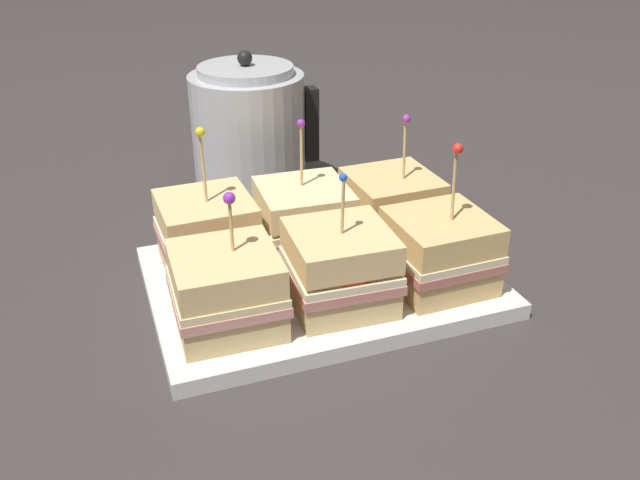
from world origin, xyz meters
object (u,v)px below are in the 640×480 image
Objects in this scene: sandwich_front_left at (227,290)px; sandwich_back_right at (391,206)px; sandwich_front_center at (342,268)px; sandwich_front_right at (440,251)px; serving_platter at (320,281)px; sandwich_back_center at (303,221)px; sandwich_back_left at (207,234)px; kettle_steel at (249,134)px.

sandwich_back_right is (0.23, 0.12, -0.00)m from sandwich_front_left.
sandwich_back_right reaches higher than sandwich_front_left.
sandwich_front_center is 0.94× the size of sandwich_back_right.
sandwich_front_right is 1.04× the size of sandwich_back_right.
sandwich_front_center is at bearing -87.96° from serving_platter.
sandwich_front_center reaches higher than serving_platter.
sandwich_front_right reaches higher than sandwich_back_center.
serving_platter is 2.67× the size of sandwich_front_left.
sandwich_back_right is (0.22, -0.00, -0.00)m from sandwich_back_left.
sandwich_front_left is 0.89× the size of sandwich_back_right.
sandwich_front_left is at bearing -153.32° from serving_platter.
sandwich_front_left is at bearing -152.98° from sandwich_back_right.
sandwich_back_center is at bearing 91.46° from serving_platter.
sandwich_front_left is 0.86× the size of sandwich_front_right.
sandwich_front_center is 0.91× the size of sandwich_front_right.
kettle_steel is (-0.12, 0.21, 0.03)m from sandwich_back_right.
sandwich_back_left is 0.24m from kettle_steel.
sandwich_back_left is at bearing 151.76° from serving_platter.
sandwich_back_left is at bearing 133.47° from sandwich_front_center.
sandwich_back_left is (-0.11, 0.12, 0.00)m from sandwich_front_center.
sandwich_front_right reaches higher than sandwich_front_center.
serving_platter is 2.32× the size of sandwich_back_center.
sandwich_front_right is 0.36m from kettle_steel.
sandwich_back_left is at bearing 151.88° from sandwich_front_right.
sandwich_back_left is at bearing 177.23° from sandwich_back_center.
kettle_steel is (-0.00, 0.22, 0.03)m from sandwich_back_center.
sandwich_front_left is 0.87× the size of sandwich_back_center.
sandwich_front_left is 0.23m from sandwich_front_right.
sandwich_front_right is (0.11, -0.00, -0.00)m from sandwich_front_center.
sandwich_back_left is 0.11m from sandwich_back_center.
kettle_steel reaches higher than sandwich_front_left.
serving_platter is 2.54× the size of sandwich_front_center.
sandwich_front_right is (0.11, -0.06, 0.05)m from serving_platter.
sandwich_back_center is (-0.11, 0.11, 0.00)m from sandwich_front_right.
kettle_steel is (0.11, 0.21, 0.03)m from sandwich_back_left.
serving_platter is at bearing -152.63° from sandwich_back_right.
sandwich_front_center is 0.89× the size of sandwich_back_left.
sandwich_back_right is (0.11, 0.00, -0.00)m from sandwich_back_center.
sandwich_front_right is (0.23, -0.00, 0.00)m from sandwich_front_left.
sandwich_back_right is at bearing 46.92° from sandwich_front_center.
kettle_steel is at bearing 91.24° from sandwich_back_center.
sandwich_back_left reaches higher than sandwich_front_right.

